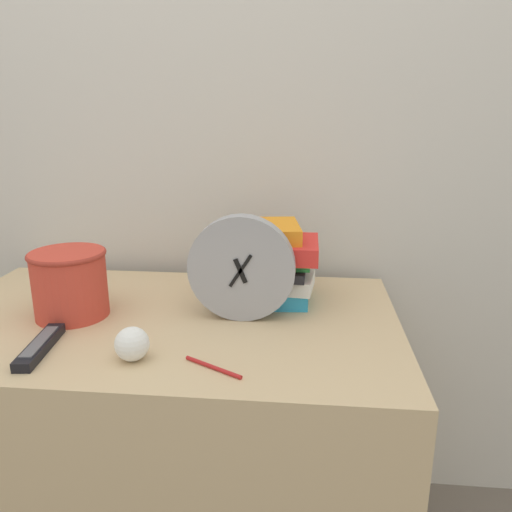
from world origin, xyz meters
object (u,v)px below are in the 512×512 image
object	(u,v)px
tv_remote	(40,346)
crumpled_paper_ball	(131,344)
desk_clock	(241,268)
basket	(70,282)
pen	(213,367)
book_stack	(268,262)

from	to	relation	value
tv_remote	crumpled_paper_ball	distance (m)	0.20
desk_clock	tv_remote	world-z (taller)	desk_clock
basket	tv_remote	xyz separation A→B (m)	(0.02, -0.18, -0.07)
tv_remote	desk_clock	bearing A→B (deg)	27.84
tv_remote	pen	world-z (taller)	tv_remote
desk_clock	crumpled_paper_ball	distance (m)	0.31
book_stack	basket	bearing A→B (deg)	-162.55
basket	book_stack	bearing A→B (deg)	17.45
basket	pen	size ratio (longest dim) A/B	1.48
tv_remote	pen	distance (m)	0.37
pen	tv_remote	bearing A→B (deg)	173.88
desk_clock	pen	distance (m)	0.27
basket	pen	distance (m)	0.45
tv_remote	book_stack	bearing A→B (deg)	36.53
book_stack	crumpled_paper_ball	distance (m)	0.43
book_stack	tv_remote	size ratio (longest dim) A/B	1.32
desk_clock	book_stack	bearing A→B (deg)	66.45
desk_clock	basket	xyz separation A→B (m)	(-0.41, -0.02, -0.04)
desk_clock	pen	xyz separation A→B (m)	(-0.02, -0.25, -0.12)
tv_remote	pen	size ratio (longest dim) A/B	1.57
basket	tv_remote	size ratio (longest dim) A/B	0.94
pen	desk_clock	bearing A→B (deg)	84.38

